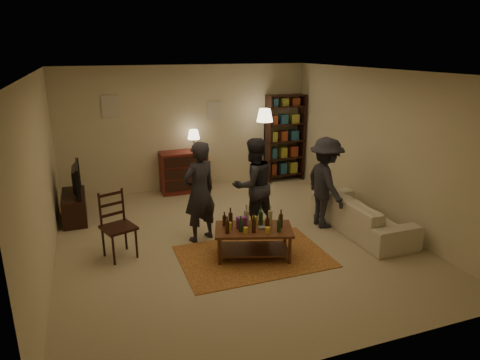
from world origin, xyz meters
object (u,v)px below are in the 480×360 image
dining_chair (116,222)px  person_left (200,192)px  coffee_table (253,232)px  tv_stand (74,200)px  person_right (253,185)px  person_by_sofa (325,183)px  floor_lamp (265,121)px  dresser (184,171)px  sofa (362,214)px  bookshelf (285,137)px

dining_chair → person_left: person_left is taller
coffee_table → tv_stand: size_ratio=1.21×
person_right → person_by_sofa: bearing=154.5°
person_right → person_by_sofa: person_right is taller
coffee_table → floor_lamp: (1.51, 3.15, 1.09)m
dining_chair → tv_stand: tv_stand is taller
dresser → sofa: dresser is taller
dining_chair → bookshelf: 4.91m
tv_stand → person_right: bearing=-27.2°
tv_stand → dresser: bearing=22.1°
coffee_table → dresser: size_ratio=0.94×
dresser → person_right: person_right is taller
person_right → sofa: bearing=145.9°
bookshelf → person_by_sofa: bookshelf is taller
dresser → person_left: person_left is taller
dining_chair → floor_lamp: 4.29m
dresser → floor_lamp: floor_lamp is taller
dining_chair → floor_lamp: bearing=15.2°
dining_chair → person_left: (1.33, 0.13, 0.28)m
dresser → person_by_sofa: person_by_sofa is taller
person_left → dining_chair: bearing=-15.9°
coffee_table → dresser: (-0.27, 3.38, 0.06)m
coffee_table → person_right: size_ratio=0.79×
dining_chair → bookshelf: (4.07, 2.71, 0.49)m
coffee_table → bookshelf: bookshelf is taller
bookshelf → floor_lamp: size_ratio=1.14×
dining_chair → person_right: size_ratio=0.64×
dining_chair → person_right: 2.32m
dresser → floor_lamp: 2.08m
dresser → floor_lamp: bearing=-7.4°
floor_lamp → person_by_sofa: floor_lamp is taller
coffee_table → dining_chair: dining_chair is taller
bookshelf → sofa: size_ratio=0.97×
person_right → coffee_table: bearing=56.3°
floor_lamp → person_by_sofa: bearing=-87.6°
floor_lamp → sofa: size_ratio=0.85×
dining_chair → person_right: person_right is taller
dresser → person_by_sofa: size_ratio=0.85×
dining_chair → tv_stand: 1.84m
coffee_table → tv_stand: bearing=135.7°
bookshelf → person_left: bookshelf is taller
person_left → coffee_table: bearing=102.2°
dresser → bookshelf: size_ratio=0.67×
dresser → sofa: size_ratio=0.65×
coffee_table → dresser: bearing=94.6°
person_by_sofa → sofa: bearing=-127.2°
dining_chair → person_by_sofa: size_ratio=0.65×
bookshelf → person_left: (-2.74, -2.58, -0.21)m
dining_chair → person_left: bearing=-14.3°
floor_lamp → sofa: 3.18m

